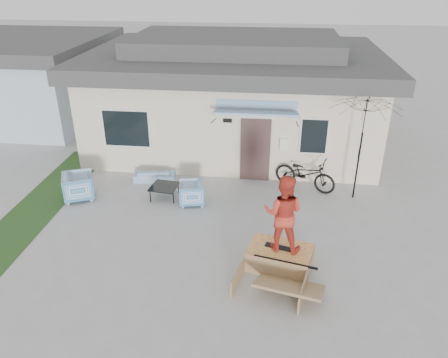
# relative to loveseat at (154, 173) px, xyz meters

# --- Properties ---
(ground) EXTENTS (90.00, 90.00, 0.00)m
(ground) POSITION_rel_loveseat_xyz_m (2.25, -4.01, -0.26)
(ground) COLOR #A2A2A2
(ground) RESTS_ON ground
(grass_strip) EXTENTS (1.40, 8.00, 0.01)m
(grass_strip) POSITION_rel_loveseat_xyz_m (-2.95, -2.01, -0.26)
(grass_strip) COLOR #203E1A
(grass_strip) RESTS_ON ground
(house) EXTENTS (10.80, 8.49, 4.10)m
(house) POSITION_rel_loveseat_xyz_m (2.25, 3.98, 1.68)
(house) COLOR beige
(house) RESTS_ON ground
(neighbor_house) EXTENTS (8.60, 7.60, 3.50)m
(neighbor_house) POSITION_rel_loveseat_xyz_m (-8.25, 5.99, 1.52)
(neighbor_house) COLOR #ACBCD0
(neighbor_house) RESTS_ON ground
(loveseat) EXTENTS (1.38, 0.56, 0.52)m
(loveseat) POSITION_rel_loveseat_xyz_m (0.00, 0.00, 0.00)
(loveseat) COLOR teal
(loveseat) RESTS_ON ground
(armchair_left) EXTENTS (1.08, 1.11, 0.88)m
(armchair_left) POSITION_rel_loveseat_xyz_m (-1.95, -1.42, 0.18)
(armchair_left) COLOR teal
(armchair_left) RESTS_ON ground
(armchair_right) EXTENTS (0.80, 0.84, 0.74)m
(armchair_right) POSITION_rel_loveseat_xyz_m (1.48, -1.34, 0.11)
(armchair_right) COLOR teal
(armchair_right) RESTS_ON ground
(coffee_table) EXTENTS (0.87, 0.87, 0.39)m
(coffee_table) POSITION_rel_loveseat_xyz_m (0.60, -1.08, -0.07)
(coffee_table) COLOR black
(coffee_table) RESTS_ON ground
(bicycle) EXTENTS (2.08, 1.45, 1.26)m
(bicycle) POSITION_rel_loveseat_xyz_m (4.85, 0.01, 0.37)
(bicycle) COLOR black
(bicycle) RESTS_ON ground
(patio_umbrella) EXTENTS (2.32, 2.19, 2.20)m
(patio_umbrella) POSITION_rel_loveseat_xyz_m (6.30, -0.43, 1.49)
(patio_umbrella) COLOR black
(patio_umbrella) RESTS_ON ground
(skate_ramp) EXTENTS (1.84, 2.20, 0.48)m
(skate_ramp) POSITION_rel_loveseat_xyz_m (4.08, -4.05, -0.02)
(skate_ramp) COLOR olive
(skate_ramp) RESTS_ON ground
(skateboard) EXTENTS (0.77, 0.39, 0.05)m
(skateboard) POSITION_rel_loveseat_xyz_m (4.09, -4.00, 0.24)
(skateboard) COLOR black
(skateboard) RESTS_ON skate_ramp
(skater) EXTENTS (1.01, 0.84, 1.85)m
(skater) POSITION_rel_loveseat_xyz_m (4.09, -4.00, 1.19)
(skater) COLOR red
(skater) RESTS_ON skateboard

